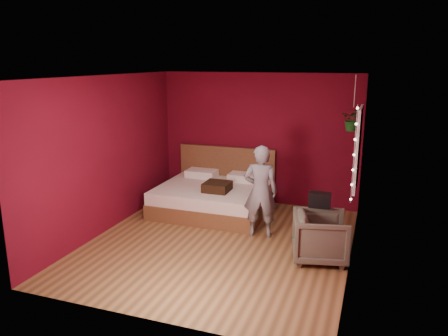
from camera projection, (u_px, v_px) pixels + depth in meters
floor at (220, 243)px, 6.96m from camera, size 4.50×4.50×0.00m
room_walls at (219, 139)px, 6.55m from camera, size 4.04×4.54×2.62m
window at (358, 148)px, 6.78m from camera, size 0.05×0.97×1.27m
fairy_lights at (354, 155)px, 6.31m from camera, size 0.04×0.04×1.45m
bed at (214, 196)px, 8.40m from camera, size 2.03×1.72×1.12m
person at (260, 192)px, 7.06m from camera, size 0.62×0.47×1.53m
armchair at (320, 237)px, 6.30m from camera, size 0.92×0.90×0.70m
handbag at (320, 200)px, 6.47m from camera, size 0.33×0.18×0.23m
throw_pillow at (217, 187)px, 7.95m from camera, size 0.46×0.46×0.16m
hanging_plant at (353, 119)px, 7.35m from camera, size 0.44×0.41×0.94m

